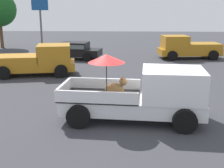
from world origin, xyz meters
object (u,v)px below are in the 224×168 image
Objects in this scene: pickup_truck_main at (145,94)px; parked_sedan_near at (74,50)px; pickup_truck_red at (37,61)px; motel_sign at (40,16)px; pickup_truck_far at (187,47)px.

pickup_truck_main reaches higher than parked_sedan_near.
pickup_truck_red is 5.75m from parked_sedan_near.
motel_sign reaches higher than parked_sedan_near.
pickup_truck_main is at bearing 118.57° from parked_sedan_near.
parked_sedan_near is 4.80m from motel_sign.
pickup_truck_red and pickup_truck_far have the same top height.
pickup_truck_red is 8.73m from motel_sign.
pickup_truck_far reaches higher than parked_sedan_near.
pickup_truck_red reaches higher than parked_sedan_near.
motel_sign is at bearing -15.06° from pickup_truck_far.
pickup_truck_far is at bearing -8.45° from motel_sign.
pickup_truck_far is (10.09, 6.35, 0.00)m from pickup_truck_red.
pickup_truck_main is 13.52m from parked_sedan_near.
pickup_truck_main is at bearing 66.24° from pickup_truck_far.
pickup_truck_far is 1.11× the size of parked_sedan_near.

